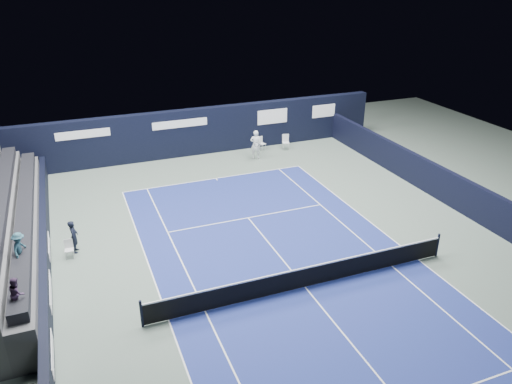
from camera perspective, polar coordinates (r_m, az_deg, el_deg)
ground at (r=21.71m, az=3.24°, el=-7.97°), size 48.00×48.00×0.00m
court_surface at (r=20.22m, az=5.63°, el=-10.78°), size 10.97×23.77×0.01m
enclosure_wall_right at (r=29.57m, az=18.79°, el=1.84°), size 0.30×22.00×1.80m
folding_chair_back_a at (r=34.47m, az=0.56°, el=5.86°), size 0.53×0.55×0.92m
folding_chair_back_b at (r=34.62m, az=3.42°, el=5.87°), size 0.57×0.55×1.04m
line_judge_chair at (r=23.24m, az=-20.60°, el=-5.95°), size 0.39×0.38×0.84m
line_judge at (r=23.43m, az=-20.10°, el=-4.80°), size 0.45×0.61×1.52m
court_markings at (r=20.22m, az=5.63°, el=-10.76°), size 11.03×23.83×0.00m
tennis_net at (r=19.93m, az=5.69°, el=-9.59°), size 12.90×0.10×1.10m
back_sponsor_wall at (r=33.58m, az=-7.05°, el=6.85°), size 26.00×0.63×3.10m
side_barrier_left at (r=23.38m, az=-22.98°, el=-5.83°), size 0.33×22.00×1.20m
tennis_player at (r=32.68m, az=-0.04°, el=5.45°), size 0.82×0.96×1.93m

